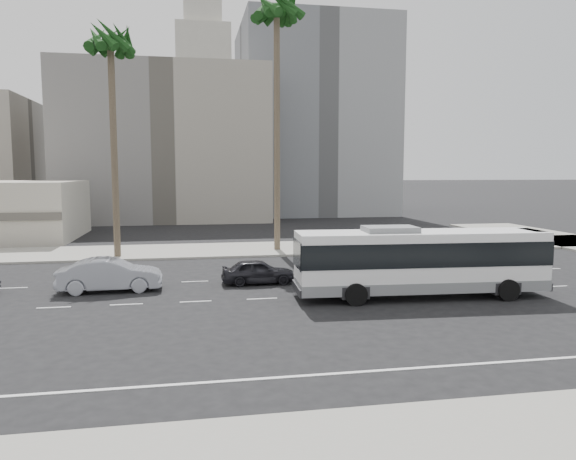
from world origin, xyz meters
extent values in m
plane|color=black|center=(0.00, 0.00, 0.00)|extent=(700.00, 700.00, 0.00)
cube|color=gray|center=(0.00, 15.50, 0.07)|extent=(120.00, 7.00, 0.15)
cube|color=gray|center=(-12.00, 45.00, 9.00)|extent=(24.00, 18.00, 18.00)
cube|color=slate|center=(8.00, 52.00, 13.00)|extent=(20.00, 20.00, 26.00)
cube|color=beige|center=(-2.00, 250.00, 22.00)|extent=(42.00, 42.00, 44.00)
cube|color=beige|center=(-2.00, 250.00, 60.00)|extent=(26.00, 26.00, 32.00)
cube|color=slate|center=(45.00, 230.00, 35.00)|extent=(26.00, 26.00, 70.00)
cube|color=slate|center=(70.00, 260.00, 30.00)|extent=(22.00, 22.00, 60.00)
cube|color=white|center=(1.30, -0.86, 1.78)|extent=(11.62, 3.15, 2.58)
cube|color=black|center=(1.30, -0.86, 2.13)|extent=(11.68, 3.21, 1.09)
cube|color=slate|center=(1.30, -0.86, 0.64)|extent=(11.64, 3.19, 0.50)
cube|color=slate|center=(-0.19, -0.86, 3.17)|extent=(2.46, 1.71, 0.30)
cube|color=#262628|center=(6.75, -0.86, 2.92)|extent=(0.69, 1.81, 0.30)
cylinder|color=black|center=(4.97, -2.13, 0.50)|extent=(0.99, 0.30, 0.99)
cylinder|color=black|center=(4.97, 0.41, 0.50)|extent=(0.99, 0.30, 0.99)
cylinder|color=black|center=(-2.07, -2.13, 0.50)|extent=(0.99, 0.30, 0.99)
cylinder|color=black|center=(-2.07, 0.41, 0.50)|extent=(0.99, 0.30, 0.99)
imported|color=black|center=(-5.76, 3.41, 0.65)|extent=(1.55, 3.80, 1.29)
imported|color=#9A9DA7|center=(-13.07, 2.96, 0.81)|extent=(1.86, 4.96, 1.62)
cylinder|color=brown|center=(-2.95, 14.61, 8.42)|extent=(0.46, 0.46, 16.84)
cylinder|color=brown|center=(-14.07, 13.34, 6.95)|extent=(0.44, 0.44, 13.91)
camera|label=1|loc=(-9.11, -23.92, 5.79)|focal=33.47mm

